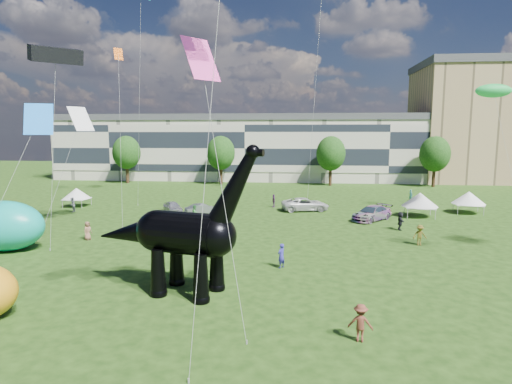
# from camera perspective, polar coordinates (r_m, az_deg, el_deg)

# --- Properties ---
(ground) EXTENTS (220.00, 220.00, 0.00)m
(ground) POSITION_cam_1_polar(r_m,az_deg,el_deg) (26.62, 0.23, -13.19)
(ground) COLOR #16330C
(ground) RESTS_ON ground
(terrace_row) EXTENTS (78.00, 11.00, 12.00)m
(terrace_row) POSITION_cam_1_polar(r_m,az_deg,el_deg) (87.40, -1.04, 5.63)
(terrace_row) COLOR beige
(terrace_row) RESTS_ON ground
(apartment_block) EXTENTS (28.00, 18.00, 22.00)m
(apartment_block) POSITION_cam_1_polar(r_m,az_deg,el_deg) (97.27, 28.84, 7.84)
(apartment_block) COLOR tan
(apartment_block) RESTS_ON ground
(tree_far_left) EXTENTS (5.20, 5.20, 9.44)m
(tree_far_left) POSITION_cam_1_polar(r_m,az_deg,el_deg) (84.25, -16.90, 5.40)
(tree_far_left) COLOR #382314
(tree_far_left) RESTS_ON ground
(tree_mid_left) EXTENTS (5.20, 5.20, 9.44)m
(tree_mid_left) POSITION_cam_1_polar(r_m,az_deg,el_deg) (79.10, -4.72, 5.57)
(tree_mid_left) COLOR #382314
(tree_mid_left) RESTS_ON ground
(tree_mid_right) EXTENTS (5.20, 5.20, 9.44)m
(tree_mid_right) POSITION_cam_1_polar(r_m,az_deg,el_deg) (77.97, 9.96, 5.44)
(tree_mid_right) COLOR #382314
(tree_mid_right) RESTS_ON ground
(tree_far_right) EXTENTS (5.20, 5.20, 9.44)m
(tree_far_right) POSITION_cam_1_polar(r_m,az_deg,el_deg) (81.27, 22.77, 5.04)
(tree_far_right) COLOR #382314
(tree_far_right) RESTS_ON ground
(dinosaur_sculpture) EXTENTS (11.37, 4.56, 9.31)m
(dinosaur_sculpture) POSITION_cam_1_polar(r_m,az_deg,el_deg) (26.06, -10.13, -5.68)
(dinosaur_sculpture) COLOR black
(dinosaur_sculpture) RESTS_ON ground
(car_silver) EXTENTS (3.47, 4.09, 1.32)m
(car_silver) POSITION_cam_1_polar(r_m,az_deg,el_deg) (52.52, -11.03, -1.97)
(car_silver) COLOR silver
(car_silver) RESTS_ON ground
(car_grey) EXTENTS (4.36, 3.27, 1.37)m
(car_grey) POSITION_cam_1_polar(r_m,az_deg,el_deg) (49.97, -7.05, -2.35)
(car_grey) COLOR slate
(car_grey) RESTS_ON ground
(car_white) EXTENTS (6.22, 3.85, 1.61)m
(car_white) POSITION_cam_1_polar(r_m,az_deg,el_deg) (52.90, 6.58, -1.64)
(car_white) COLOR silver
(car_white) RESTS_ON ground
(car_dark) EXTENTS (5.34, 5.54, 1.59)m
(car_dark) POSITION_cam_1_polar(r_m,az_deg,el_deg) (48.56, 15.17, -2.75)
(car_dark) COLOR #595960
(car_dark) RESTS_ON ground
(gazebo_near) EXTENTS (4.40, 4.40, 2.78)m
(gazebo_near) POSITION_cam_1_polar(r_m,az_deg,el_deg) (52.17, 21.01, -0.98)
(gazebo_near) COLOR silver
(gazebo_near) RESTS_ON ground
(gazebo_far) EXTENTS (4.31, 4.31, 2.63)m
(gazebo_far) POSITION_cam_1_polar(r_m,az_deg,el_deg) (56.80, 26.50, -0.71)
(gazebo_far) COLOR white
(gazebo_far) RESTS_ON ground
(gazebo_left) EXTENTS (3.52, 3.52, 2.44)m
(gazebo_left) POSITION_cam_1_polar(r_m,az_deg,el_deg) (60.08, -22.81, -0.19)
(gazebo_left) COLOR silver
(gazebo_left) RESTS_ON ground
(inflatable_teal) EXTENTS (6.74, 4.38, 4.11)m
(inflatable_teal) POSITION_cam_1_polar(r_m,az_deg,el_deg) (40.42, -30.56, -3.91)
(inflatable_teal) COLOR #0DA698
(inflatable_teal) RESTS_ON ground
(visitors) EXTENTS (43.65, 43.14, 1.84)m
(visitors) POSITION_cam_1_polar(r_m,az_deg,el_deg) (40.05, 2.29, -4.61)
(visitors) COLOR brown
(visitors) RESTS_ON ground
(kites) EXTENTS (64.63, 42.96, 29.20)m
(kites) POSITION_cam_1_polar(r_m,az_deg,el_deg) (38.81, -11.02, 21.91)
(kites) COLOR red
(kites) RESTS_ON ground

